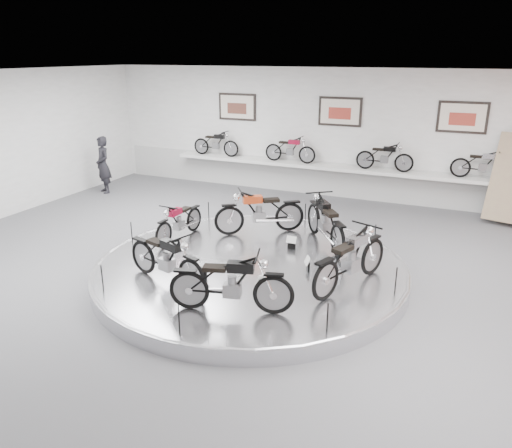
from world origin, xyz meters
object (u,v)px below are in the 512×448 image
at_px(bike_f, 351,259).
at_px(visitor, 103,165).
at_px(shelf, 335,168).
at_px(bike_b, 260,211).
at_px(bike_e, 231,283).
at_px(bike_a, 325,221).
at_px(bike_d, 166,258).
at_px(bike_c, 179,221).
at_px(display_platform, 250,270).

distance_m(bike_f, visitor, 10.21).
xyz_separation_m(shelf, bike_b, (-0.55, -4.65, -0.16)).
xyz_separation_m(shelf, bike_e, (0.54, -8.37, -0.18)).
distance_m(bike_a, visitor, 8.58).
bearing_deg(bike_d, bike_f, 38.22).
distance_m(bike_b, bike_c, 1.91).
bearing_deg(bike_c, bike_d, 29.99).
xyz_separation_m(bike_a, bike_e, (-0.55, -3.62, -0.03)).
bearing_deg(bike_f, bike_b, 73.83).
distance_m(display_platform, bike_f, 2.25).
xyz_separation_m(shelf, bike_c, (-2.10, -5.75, -0.26)).
height_order(bike_a, bike_f, bike_a).
relative_size(shelf, bike_c, 7.34).
xyz_separation_m(display_platform, bike_b, (-0.55, 1.75, 0.69)).
relative_size(bike_d, bike_e, 0.98).
bearing_deg(display_platform, bike_a, 56.40).
xyz_separation_m(display_platform, visitor, (-7.14, 4.06, 0.78)).
bearing_deg(display_platform, bike_c, 162.81).
relative_size(bike_f, visitor, 1.02).
height_order(display_platform, bike_e, bike_e).
xyz_separation_m(shelf, bike_a, (1.09, -4.75, -0.14)).
bearing_deg(bike_b, display_platform, 71.89).
bearing_deg(bike_f, bike_c, 98.63).
distance_m(bike_a, bike_f, 2.14).
distance_m(display_platform, bike_a, 2.10).
distance_m(bike_b, bike_d, 3.27).
xyz_separation_m(bike_c, visitor, (-5.04, 3.41, 0.19)).
relative_size(bike_a, bike_f, 1.00).
bearing_deg(bike_d, visitor, 154.43).
bearing_deg(display_platform, bike_b, 107.49).
relative_size(bike_e, bike_f, 0.94).
bearing_deg(bike_f, bike_a, 49.14).
bearing_deg(visitor, bike_d, -11.81).
relative_size(display_platform, bike_b, 3.46).
distance_m(display_platform, visitor, 8.25).
relative_size(shelf, bike_a, 5.80).
xyz_separation_m(display_platform, bike_c, (-2.10, 0.65, 0.59)).
xyz_separation_m(bike_b, bike_e, (1.09, -3.72, -0.02)).
relative_size(display_platform, bike_f, 3.38).
height_order(display_platform, bike_b, bike_b).
bearing_deg(bike_f, visitor, 85.59).
bearing_deg(shelf, bike_c, -110.09).
height_order(bike_d, bike_f, bike_f).
relative_size(shelf, bike_e, 6.16).
height_order(bike_b, bike_e, bike_b).
xyz_separation_m(bike_c, bike_f, (4.23, -0.88, 0.12)).
height_order(bike_a, bike_d, bike_a).
bearing_deg(bike_e, shelf, 77.01).
bearing_deg(bike_d, display_platform, 71.53).
relative_size(bike_b, bike_c, 1.23).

